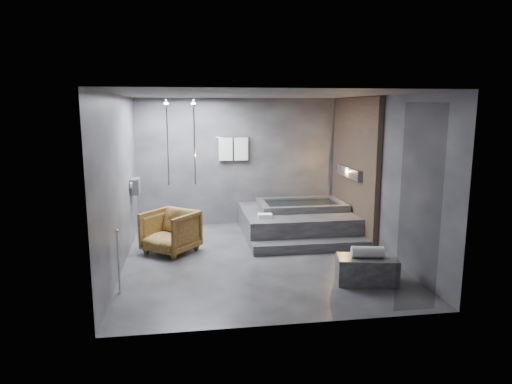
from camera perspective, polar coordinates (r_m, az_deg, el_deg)
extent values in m
plane|color=#29292C|center=(8.04, 0.12, -8.29)|extent=(5.00, 5.00, 0.00)
cube|color=#454548|center=(7.62, 0.12, 12.08)|extent=(4.50, 5.00, 0.04)
cube|color=#333337|center=(10.16, -2.04, 3.75)|extent=(4.50, 0.04, 2.80)
cube|color=#333337|center=(5.29, 4.27, -2.48)|extent=(4.50, 0.04, 2.80)
cube|color=#333337|center=(7.69, -16.68, 1.17)|extent=(0.04, 5.00, 2.80)
cube|color=#333337|center=(8.35, 15.58, 1.92)|extent=(0.04, 5.00, 2.80)
cube|color=#927056|center=(9.47, 12.16, 3.04)|extent=(0.10, 2.40, 2.78)
cube|color=#FF9938|center=(9.45, 11.69, 2.43)|extent=(0.14, 1.20, 0.20)
cube|color=slate|center=(9.10, -14.84, 0.72)|extent=(0.16, 0.42, 0.30)
imported|color=beige|center=(9.01, -14.83, 0.33)|extent=(0.08, 0.08, 0.21)
imported|color=beige|center=(9.21, -14.69, 0.38)|extent=(0.07, 0.07, 0.15)
cylinder|color=silver|center=(9.60, -7.72, 6.27)|extent=(0.04, 0.04, 1.80)
cylinder|color=silver|center=(9.61, -11.02, 6.18)|extent=(0.04, 0.04, 1.80)
cylinder|color=silver|center=(10.04, -2.88, 6.82)|extent=(0.75, 0.02, 0.02)
cube|color=white|center=(10.02, -3.83, 5.37)|extent=(0.30, 0.06, 0.50)
cube|color=white|center=(10.05, -1.89, 5.40)|extent=(0.30, 0.06, 0.50)
cylinder|color=silver|center=(6.75, -16.79, -8.43)|extent=(0.04, 0.04, 0.90)
cube|color=black|center=(5.93, 19.89, -2.16)|extent=(0.55, 0.01, 2.60)
cube|color=#2E2E30|center=(9.53, 5.04, -3.76)|extent=(2.20, 2.00, 0.50)
cube|color=#2E2E30|center=(8.48, 6.91, -6.73)|extent=(2.20, 0.36, 0.18)
cube|color=#2F2F31|center=(7.12, 13.67, -9.43)|extent=(0.96, 0.66, 0.40)
imported|color=#422B10|center=(8.41, -10.63, -4.89)|extent=(1.17, 1.17, 0.77)
cylinder|color=white|center=(7.02, 13.77, -7.29)|extent=(0.50, 0.26, 0.17)
cube|color=white|center=(8.81, 1.12, -2.98)|extent=(0.28, 0.22, 0.07)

